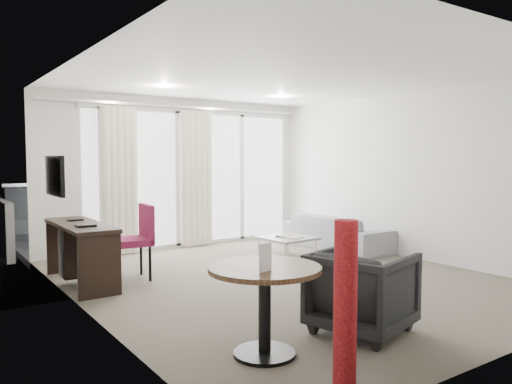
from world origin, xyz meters
TOP-DOWN VIEW (x-y plane):
  - floor at (0.00, 0.00)m, footprint 5.00×6.00m
  - ceiling at (0.00, 0.00)m, footprint 5.00×6.00m
  - wall_left at (-2.50, 0.00)m, footprint 0.00×6.00m
  - wall_right at (2.50, 0.00)m, footprint 0.00×6.00m
  - window_panel at (0.30, 2.98)m, footprint 4.00×0.02m
  - window_frame at (0.30, 2.97)m, footprint 4.10×0.06m
  - curtain_left at (-1.15, 2.82)m, footprint 0.60×0.20m
  - curtain_right at (0.25, 2.82)m, footprint 0.60×0.20m
  - curtain_track at (0.00, 2.82)m, footprint 4.80×0.04m
  - downlight_a at (-0.90, 1.60)m, footprint 0.12×0.12m
  - downlight_b at (1.20, 1.60)m, footprint 0.12×0.12m
  - desk at (-2.22, 1.24)m, footprint 0.51×1.62m
  - tv at (-2.46, 1.45)m, footprint 0.05×0.80m
  - desk_chair at (-1.64, 1.08)m, footprint 0.58×0.55m
  - round_table at (-1.65, -1.90)m, footprint 0.99×0.99m
  - menu_card at (-1.75, -2.05)m, footprint 0.12×0.04m
  - red_lamp at (-1.70, -2.85)m, footprint 0.27×0.27m
  - tub_armchair at (-0.61, -1.97)m, footprint 1.00×0.99m
  - coffee_table at (0.87, 1.00)m, footprint 0.82×0.82m
  - remote at (0.75, 1.03)m, footprint 0.09×0.18m
  - magazine at (0.87, 0.87)m, footprint 0.28×0.31m
  - sofa at (2.09, 1.18)m, footprint 0.78×2.00m
  - terrace_slab at (0.30, 4.50)m, footprint 5.60×3.00m
  - rattan_chair_a at (1.22, 4.19)m, footprint 0.71×0.71m
  - rattan_chair_b at (1.92, 4.52)m, footprint 0.68×0.68m
  - rattan_table at (1.49, 3.69)m, footprint 0.59×0.59m
  - balustrade at (0.30, 5.95)m, footprint 5.50×0.06m

SIDE VIEW (x-z plane):
  - terrace_slab at x=0.30m, z-range -0.12..0.00m
  - floor at x=0.00m, z-range 0.00..0.00m
  - coffee_table at x=0.87m, z-range 0.00..0.34m
  - rattan_table at x=1.49m, z-range 0.00..0.49m
  - sofa at x=2.09m, z-range 0.00..0.58m
  - remote at x=0.75m, z-range 0.35..0.37m
  - magazine at x=0.87m, z-range 0.35..0.37m
  - round_table at x=-1.65m, z-range 0.00..0.72m
  - tub_armchair at x=-0.61m, z-range 0.00..0.75m
  - desk at x=-2.22m, z-range 0.00..0.76m
  - rattan_chair_a at x=1.22m, z-range 0.00..0.87m
  - rattan_chair_b at x=1.92m, z-range 0.00..0.90m
  - desk_chair at x=-1.64m, z-range 0.00..0.97m
  - balustrade at x=0.30m, z-range -0.02..1.02m
  - red_lamp at x=-1.70m, z-range 0.00..1.19m
  - menu_card at x=-1.75m, z-range 0.61..0.83m
  - window_panel at x=0.30m, z-range 0.01..2.39m
  - curtain_left at x=-1.15m, z-range 0.01..2.39m
  - curtain_right at x=0.25m, z-range 0.01..2.39m
  - window_frame at x=0.30m, z-range -0.02..2.42m
  - wall_left at x=-2.50m, z-range 0.00..2.60m
  - wall_right at x=2.50m, z-range 0.00..2.60m
  - tv at x=-2.46m, z-range 1.10..1.60m
  - curtain_track at x=0.00m, z-range 2.43..2.47m
  - downlight_a at x=-0.90m, z-range 2.58..2.60m
  - downlight_b at x=1.20m, z-range 2.58..2.60m
  - ceiling at x=0.00m, z-range 2.60..2.60m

